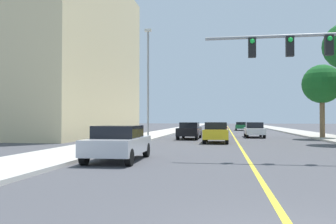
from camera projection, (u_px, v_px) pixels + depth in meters
ground at (231, 132)px, 45.68m from camera, size 192.00×192.00×0.00m
sidewalk_left at (169, 131)px, 47.03m from camera, size 3.52×168.00×0.15m
sidewalk_right at (297, 132)px, 44.33m from camera, size 3.52×168.00×0.15m
lane_marking_center at (231, 132)px, 45.68m from camera, size 0.16×144.00×0.01m
building_left_near at (47, 56)px, 36.42m from camera, size 14.79×22.55×17.10m
street_lamp at (148, 78)px, 28.03m from camera, size 0.56×0.28×9.04m
palm_far at (322, 84)px, 29.74m from camera, size 3.38×3.38×6.36m
car_white at (254, 130)px, 32.24m from camera, size 1.73×4.24×1.43m
car_silver at (118, 142)px, 14.05m from camera, size 2.02×4.19×1.45m
car_red at (219, 130)px, 32.45m from camera, size 1.83×3.95×1.35m
car_black at (190, 130)px, 29.61m from camera, size 1.86×4.56×1.45m
car_yellow at (216, 132)px, 24.95m from camera, size 1.78×4.07×1.50m
car_green at (241, 126)px, 52.74m from camera, size 1.90×4.63×1.30m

